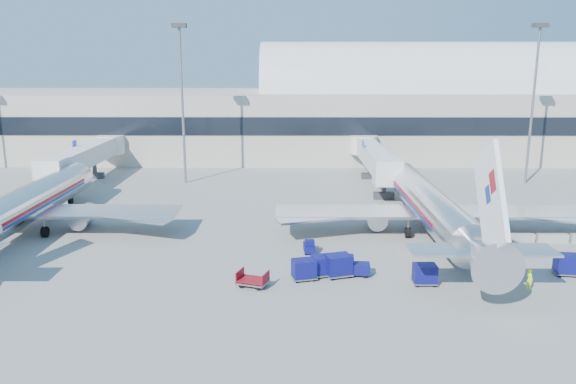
{
  "coord_description": "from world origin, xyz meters",
  "views": [
    {
      "loc": [
        -4.39,
        -50.82,
        17.33
      ],
      "look_at": [
        -4.74,
        6.0,
        4.16
      ],
      "focal_mm": 35.0,
      "sensor_mm": 36.0,
      "label": 1
    }
  ],
  "objects_px": {
    "airliner_mid": "(22,207)",
    "mast_west": "(181,81)",
    "jetbridge_mid": "(88,155)",
    "airliner_main": "(433,207)",
    "cart_solo_near": "(425,274)",
    "ramp_worker": "(529,279)",
    "barrier_near": "(519,238)",
    "jetbridge_near": "(373,156)",
    "cart_train_c": "(304,269)",
    "cart_solo_far": "(567,264)",
    "cart_open_red": "(253,281)",
    "tug_lead": "(353,266)",
    "cart_train_a": "(338,265)",
    "mast_east": "(535,81)",
    "tug_right": "(474,250)",
    "barrier_mid": "(552,238)",
    "tug_left": "(309,246)",
    "cart_train_b": "(324,265)"
  },
  "relations": [
    {
      "from": "mast_east",
      "to": "tug_right",
      "type": "distance_m",
      "value": 39.68
    },
    {
      "from": "mast_east",
      "to": "barrier_mid",
      "type": "distance_m",
      "value": 32.64
    },
    {
      "from": "cart_solo_far",
      "to": "cart_open_red",
      "type": "bearing_deg",
      "value": -167.73
    },
    {
      "from": "cart_solo_far",
      "to": "cart_open_red",
      "type": "height_order",
      "value": "cart_solo_far"
    },
    {
      "from": "tug_left",
      "to": "ramp_worker",
      "type": "xyz_separation_m",
      "value": [
        16.92,
        -8.59,
        0.24
      ]
    },
    {
      "from": "barrier_mid",
      "to": "tug_right",
      "type": "height_order",
      "value": "tug_right"
    },
    {
      "from": "cart_open_red",
      "to": "cart_train_a",
      "type": "bearing_deg",
      "value": 36.41
    },
    {
      "from": "ramp_worker",
      "to": "barrier_near",
      "type": "bearing_deg",
      "value": -38.35
    },
    {
      "from": "jetbridge_mid",
      "to": "cart_open_red",
      "type": "bearing_deg",
      "value": -56.03
    },
    {
      "from": "jetbridge_mid",
      "to": "cart_train_a",
      "type": "xyz_separation_m",
      "value": [
        33.89,
        -37.9,
        -2.93
      ]
    },
    {
      "from": "barrier_near",
      "to": "barrier_mid",
      "type": "height_order",
      "value": "same"
    },
    {
      "from": "jetbridge_mid",
      "to": "mast_west",
      "type": "relative_size",
      "value": 1.22
    },
    {
      "from": "barrier_mid",
      "to": "cart_solo_far",
      "type": "height_order",
      "value": "cart_solo_far"
    },
    {
      "from": "ramp_worker",
      "to": "mast_east",
      "type": "bearing_deg",
      "value": -42.01
    },
    {
      "from": "cart_open_red",
      "to": "barrier_near",
      "type": "bearing_deg",
      "value": 42.89
    },
    {
      "from": "jetbridge_mid",
      "to": "cart_solo_far",
      "type": "relative_size",
      "value": 12.69
    },
    {
      "from": "cart_open_red",
      "to": "ramp_worker",
      "type": "bearing_deg",
      "value": 17.88
    },
    {
      "from": "airliner_mid",
      "to": "mast_west",
      "type": "distance_m",
      "value": 30.57
    },
    {
      "from": "mast_west",
      "to": "cart_train_a",
      "type": "xyz_separation_m",
      "value": [
        19.49,
        -37.09,
        -13.79
      ]
    },
    {
      "from": "barrier_near",
      "to": "cart_train_c",
      "type": "height_order",
      "value": "cart_train_c"
    },
    {
      "from": "airliner_main",
      "to": "jetbridge_mid",
      "type": "relative_size",
      "value": 1.35
    },
    {
      "from": "cart_solo_near",
      "to": "tug_right",
      "type": "bearing_deg",
      "value": 45.84
    },
    {
      "from": "cart_solo_far",
      "to": "ramp_worker",
      "type": "relative_size",
      "value": 1.3
    },
    {
      "from": "barrier_mid",
      "to": "tug_left",
      "type": "xyz_separation_m",
      "value": [
        -24.02,
        -3.08,
        0.15
      ]
    },
    {
      "from": "mast_west",
      "to": "cart_solo_far",
      "type": "height_order",
      "value": "mast_west"
    },
    {
      "from": "cart_train_a",
      "to": "airliner_mid",
      "type": "bearing_deg",
      "value": 141.45
    },
    {
      "from": "barrier_near",
      "to": "tug_lead",
      "type": "relative_size",
      "value": 1.12
    },
    {
      "from": "tug_lead",
      "to": "cart_train_a",
      "type": "distance_m",
      "value": 1.3
    },
    {
      "from": "barrier_mid",
      "to": "cart_solo_far",
      "type": "distance_m",
      "value": 9.04
    },
    {
      "from": "jetbridge_mid",
      "to": "tug_left",
      "type": "height_order",
      "value": "jetbridge_mid"
    },
    {
      "from": "jetbridge_mid",
      "to": "mast_east",
      "type": "xyz_separation_m",
      "value": [
        64.4,
        -0.81,
        10.86
      ]
    },
    {
      "from": "mast_west",
      "to": "cart_train_c",
      "type": "relative_size",
      "value": 10.11
    },
    {
      "from": "cart_train_b",
      "to": "cart_train_a",
      "type": "bearing_deg",
      "value": -21.98
    },
    {
      "from": "cart_train_b",
      "to": "ramp_worker",
      "type": "distance_m",
      "value": 16.14
    },
    {
      "from": "tug_right",
      "to": "tug_left",
      "type": "height_order",
      "value": "tug_right"
    },
    {
      "from": "airliner_main",
      "to": "airliner_mid",
      "type": "distance_m",
      "value": 42.0
    },
    {
      "from": "barrier_mid",
      "to": "ramp_worker",
      "type": "height_order",
      "value": "ramp_worker"
    },
    {
      "from": "jetbridge_near",
      "to": "cart_solo_near",
      "type": "distance_m",
      "value": 39.67
    },
    {
      "from": "cart_open_red",
      "to": "ramp_worker",
      "type": "distance_m",
      "value": 21.61
    },
    {
      "from": "mast_east",
      "to": "cart_train_c",
      "type": "bearing_deg",
      "value": -131.45
    },
    {
      "from": "airliner_main",
      "to": "jetbridge_near",
      "type": "height_order",
      "value": "airliner_main"
    },
    {
      "from": "cart_solo_near",
      "to": "ramp_worker",
      "type": "relative_size",
      "value": 1.14
    },
    {
      "from": "jetbridge_mid",
      "to": "tug_left",
      "type": "xyz_separation_m",
      "value": [
        31.68,
        -31.89,
        -3.33
      ]
    },
    {
      "from": "airliner_mid",
      "to": "cart_train_c",
      "type": "distance_m",
      "value": 31.23
    },
    {
      "from": "cart_solo_near",
      "to": "ramp_worker",
      "type": "height_order",
      "value": "ramp_worker"
    },
    {
      "from": "mast_west",
      "to": "tug_left",
      "type": "bearing_deg",
      "value": -60.94
    },
    {
      "from": "cart_train_a",
      "to": "cart_train_b",
      "type": "height_order",
      "value": "cart_train_a"
    },
    {
      "from": "airliner_mid",
      "to": "airliner_main",
      "type": "bearing_deg",
      "value": 0.0
    },
    {
      "from": "airliner_mid",
      "to": "tug_lead",
      "type": "distance_m",
      "value": 34.68
    },
    {
      "from": "tug_right",
      "to": "cart_solo_near",
      "type": "distance_m",
      "value": 8.55
    }
  ]
}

